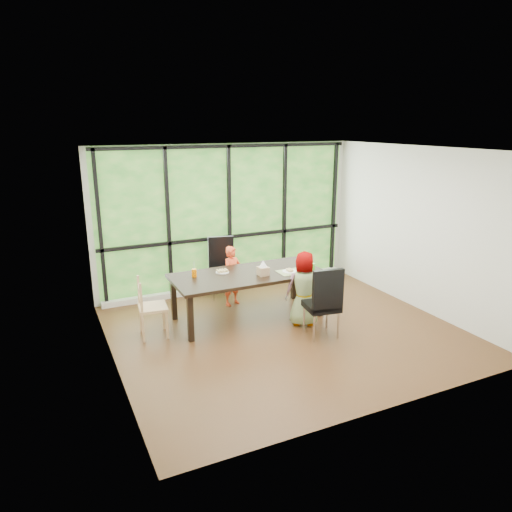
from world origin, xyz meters
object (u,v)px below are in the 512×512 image
chair_window_leather (223,268)px  child_toddler (232,276)px  child_older (305,288)px  plate_near (290,271)px  dining_table (248,296)px  orange_cup (194,273)px  chair_end_beech (153,307)px  green_cup (313,267)px  plate_far (222,272)px  chair_interior_leather (322,301)px  tissue_box (263,271)px

chair_window_leather → child_toddler: 0.41m
chair_window_leather → child_toddler: size_ratio=1.04×
child_older → plate_near: size_ratio=4.98×
dining_table → child_toddler: 0.66m
dining_table → chair_window_leather: size_ratio=2.22×
child_older → orange_cup: 1.74m
chair_end_beech → green_cup: (2.55, -0.28, 0.36)m
orange_cup → chair_end_beech: bearing=-162.5°
chair_window_leather → child_toddler: chair_window_leather is taller
green_cup → dining_table: bearing=162.9°
chair_end_beech → plate_far: size_ratio=4.22×
child_older → orange_cup: size_ratio=9.49×
chair_end_beech → orange_cup: (0.72, 0.23, 0.36)m
child_toddler → orange_cup: child_toddler is taller
plate_far → plate_near: bearing=-23.3°
chair_window_leather → green_cup: 1.73m
child_toddler → plate_near: child_toddler is taller
plate_near → chair_interior_leather: bearing=-85.6°
chair_interior_leather → plate_near: chair_interior_leather is taller
dining_table → plate_far: plate_far is taller
chair_interior_leather → child_older: 0.47m
dining_table → chair_interior_leather: 1.29m
orange_cup → tissue_box: tissue_box is taller
chair_interior_leather → tissue_box: (-0.52, 0.88, 0.28)m
green_cup → orange_cup: bearing=164.4°
green_cup → chair_end_beech: bearing=173.6°
chair_end_beech → plate_far: 1.25m
chair_window_leather → chair_interior_leather: bearing=-57.3°
chair_interior_leather → chair_end_beech: size_ratio=1.20×
dining_table → chair_interior_leather: bearing=-56.5°
child_older → orange_cup: (-1.53, 0.80, 0.23)m
chair_interior_leather → child_toddler: size_ratio=1.04×
chair_end_beech → tissue_box: 1.77m
chair_end_beech → child_toddler: (1.54, 0.67, 0.07)m
child_older → plate_near: (-0.07, 0.39, 0.17)m
plate_near → tissue_box: bearing=176.3°
plate_near → orange_cup: 1.52m
chair_interior_leather → dining_table: bearing=-48.1°
child_toddler → chair_interior_leather: bearing=-87.4°
chair_interior_leather → tissue_box: bearing=-50.7°
chair_window_leather → orange_cup: size_ratio=8.74×
chair_interior_leather → child_toddler: 1.85m
child_toddler → green_cup: child_toddler is taller
chair_window_leather → plate_near: (0.66, -1.27, 0.22)m
chair_window_leather → plate_near: size_ratio=4.58×
child_toddler → plate_near: size_ratio=4.41×
chair_end_beech → child_older: (2.25, -0.58, 0.14)m
chair_window_leather → orange_cup: (-0.80, -0.85, 0.27)m
orange_cup → tissue_box: (1.00, -0.39, 0.01)m
chair_interior_leather → chair_end_beech: bearing=-16.4°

